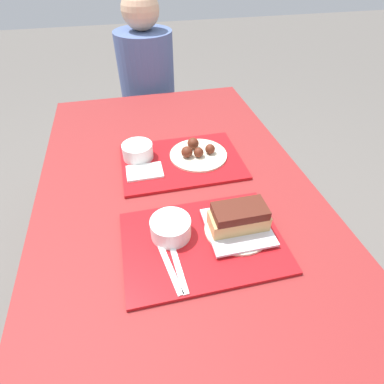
% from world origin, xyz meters
% --- Properties ---
extents(ground_plane, '(12.00, 12.00, 0.00)m').
position_xyz_m(ground_plane, '(0.00, 0.00, 0.00)').
color(ground_plane, '#605B56').
extents(picnic_table, '(0.95, 1.73, 0.74)m').
position_xyz_m(picnic_table, '(0.00, 0.00, 0.65)').
color(picnic_table, maroon).
rests_on(picnic_table, ground_plane).
extents(picnic_bench_far, '(0.90, 0.28, 0.47)m').
position_xyz_m(picnic_bench_far, '(0.00, 1.09, 0.40)').
color(picnic_bench_far, maroon).
rests_on(picnic_bench_far, ground_plane).
extents(tray_near, '(0.46, 0.32, 0.01)m').
position_xyz_m(tray_near, '(0.03, -0.19, 0.74)').
color(tray_near, '#B21419').
rests_on(tray_near, picnic_table).
extents(tray_far, '(0.46, 0.32, 0.01)m').
position_xyz_m(tray_far, '(0.05, 0.21, 0.74)').
color(tray_far, '#B21419').
rests_on(tray_far, picnic_table).
extents(bowl_coleslaw_near, '(0.12, 0.12, 0.06)m').
position_xyz_m(bowl_coleslaw_near, '(-0.06, -0.15, 0.78)').
color(bowl_coleslaw_near, white).
rests_on(bowl_coleslaw_near, tray_near).
extents(brisket_sandwich_plate, '(0.19, 0.19, 0.09)m').
position_xyz_m(brisket_sandwich_plate, '(0.14, -0.17, 0.79)').
color(brisket_sandwich_plate, beige).
rests_on(brisket_sandwich_plate, tray_near).
extents(plastic_fork_near, '(0.04, 0.17, 0.00)m').
position_xyz_m(plastic_fork_near, '(-0.08, -0.26, 0.75)').
color(plastic_fork_near, white).
rests_on(plastic_fork_near, tray_near).
extents(plastic_knife_near, '(0.03, 0.17, 0.00)m').
position_xyz_m(plastic_knife_near, '(-0.06, -0.26, 0.75)').
color(plastic_knife_near, white).
rests_on(plastic_knife_near, tray_near).
extents(bowl_coleslaw_far, '(0.12, 0.12, 0.06)m').
position_xyz_m(bowl_coleslaw_far, '(-0.11, 0.27, 0.78)').
color(bowl_coleslaw_far, white).
rests_on(bowl_coleslaw_far, tray_far).
extents(wings_plate_far, '(0.22, 0.22, 0.05)m').
position_xyz_m(wings_plate_far, '(0.11, 0.23, 0.76)').
color(wings_plate_far, beige).
rests_on(wings_plate_far, tray_far).
extents(napkin_far, '(0.13, 0.09, 0.01)m').
position_xyz_m(napkin_far, '(-0.10, 0.16, 0.75)').
color(napkin_far, white).
rests_on(napkin_far, tray_far).
extents(person_seated_across, '(0.32, 0.32, 0.73)m').
position_xyz_m(person_seated_across, '(0.01, 1.09, 0.78)').
color(person_seated_across, '#4C6093').
rests_on(person_seated_across, picnic_bench_far).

